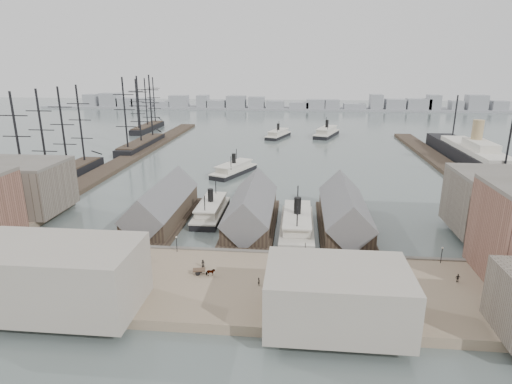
# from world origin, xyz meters

# --- Properties ---
(ground) EXTENTS (900.00, 900.00, 0.00)m
(ground) POSITION_xyz_m (0.00, 0.00, 0.00)
(ground) COLOR #4D5958
(ground) RESTS_ON ground
(quay) EXTENTS (180.00, 30.00, 2.00)m
(quay) POSITION_xyz_m (0.00, -20.00, 1.00)
(quay) COLOR #806D56
(quay) RESTS_ON ground
(seawall) EXTENTS (180.00, 1.20, 2.30)m
(seawall) POSITION_xyz_m (0.00, -5.20, 1.15)
(seawall) COLOR #59544C
(seawall) RESTS_ON ground
(west_wharf) EXTENTS (10.00, 220.00, 1.60)m
(west_wharf) POSITION_xyz_m (-68.00, 100.00, 0.80)
(west_wharf) COLOR #2D231C
(west_wharf) RESTS_ON ground
(east_wharf) EXTENTS (10.00, 180.00, 1.60)m
(east_wharf) POSITION_xyz_m (78.00, 90.00, 0.80)
(east_wharf) COLOR #2D231C
(east_wharf) RESTS_ON ground
(ferry_shed_west) EXTENTS (14.00, 42.00, 12.60)m
(ferry_shed_west) POSITION_xyz_m (-26.00, 16.88, 4.64)
(ferry_shed_west) COLOR #2D231C
(ferry_shed_west) RESTS_ON ground
(ferry_shed_center) EXTENTS (14.00, 42.00, 12.60)m
(ferry_shed_center) POSITION_xyz_m (0.00, 16.88, 4.64)
(ferry_shed_center) COLOR #2D231C
(ferry_shed_center) RESTS_ON ground
(ferry_shed_east) EXTENTS (14.00, 42.00, 12.60)m
(ferry_shed_east) POSITION_xyz_m (26.00, 16.88, 4.64)
(ferry_shed_east) COLOR #2D231C
(ferry_shed_east) RESTS_ON ground
(warehouse_west_back) EXTENTS (26.00, 20.00, 14.00)m
(warehouse_west_back) POSITION_xyz_m (-70.00, 18.00, 9.00)
(warehouse_west_back) COLOR #60564C
(warehouse_west_back) RESTS_ON west_land
(warehouse_east_back) EXTENTS (28.00, 20.00, 15.00)m
(warehouse_east_back) POSITION_xyz_m (68.00, 15.00, 9.50)
(warehouse_east_back) COLOR #60564C
(warehouse_east_back) RESTS_ON east_land
(street_bldg_center) EXTENTS (24.00, 16.00, 10.00)m
(street_bldg_center) POSITION_xyz_m (20.00, -32.00, 7.00)
(street_bldg_center) COLOR gray
(street_bldg_center) RESTS_ON quay
(street_bldg_west) EXTENTS (30.00, 16.00, 12.00)m
(street_bldg_west) POSITION_xyz_m (-30.00, -32.00, 8.00)
(street_bldg_west) COLOR gray
(street_bldg_west) RESTS_ON quay
(lamp_post_far_w) EXTENTS (0.44, 0.44, 3.92)m
(lamp_post_far_w) POSITION_xyz_m (-45.00, -7.00, 4.71)
(lamp_post_far_w) COLOR black
(lamp_post_far_w) RESTS_ON quay
(lamp_post_near_w) EXTENTS (0.44, 0.44, 3.92)m
(lamp_post_near_w) POSITION_xyz_m (-15.00, -7.00, 4.71)
(lamp_post_near_w) COLOR black
(lamp_post_near_w) RESTS_ON quay
(lamp_post_near_e) EXTENTS (0.44, 0.44, 3.92)m
(lamp_post_near_e) POSITION_xyz_m (15.00, -7.00, 4.71)
(lamp_post_near_e) COLOR black
(lamp_post_near_e) RESTS_ON quay
(lamp_post_far_e) EXTENTS (0.44, 0.44, 3.92)m
(lamp_post_far_e) POSITION_xyz_m (45.00, -7.00, 4.71)
(lamp_post_far_e) COLOR black
(lamp_post_far_e) RESTS_ON quay
(far_shore) EXTENTS (500.00, 40.00, 15.72)m
(far_shore) POSITION_xyz_m (-2.07, 334.14, 3.91)
(far_shore) COLOR gray
(far_shore) RESTS_ON ground
(ferry_docked_west) EXTENTS (7.68, 25.61, 9.15)m
(ferry_docked_west) POSITION_xyz_m (-13.00, 23.11, 2.14)
(ferry_docked_west) COLOR black
(ferry_docked_west) RESTS_ON ground
(ferry_docked_east) EXTENTS (8.91, 29.70, 10.61)m
(ferry_docked_east) POSITION_xyz_m (13.00, 12.91, 2.49)
(ferry_docked_east) COLOR black
(ferry_docked_east) RESTS_ON ground
(ferry_open_near) EXTENTS (17.50, 26.86, 9.25)m
(ferry_open_near) POSITION_xyz_m (-13.71, 74.38, 2.17)
(ferry_open_near) COLOR black
(ferry_open_near) RESTS_ON ground
(ferry_open_mid) EXTENTS (15.53, 27.12, 9.28)m
(ferry_open_mid) POSITION_xyz_m (-0.00, 166.88, 2.17)
(ferry_open_mid) COLOR black
(ferry_open_mid) RESTS_ON ground
(ferry_open_far) EXTENTS (18.47, 32.10, 10.99)m
(ferry_open_far) POSITION_xyz_m (30.17, 174.83, 2.57)
(ferry_open_far) COLOR black
(ferry_open_far) RESTS_ON ground
(sailing_ship_near) EXTENTS (8.75, 60.31, 35.99)m
(sailing_ship_near) POSITION_xyz_m (-79.85, 55.62, 2.64)
(sailing_ship_near) COLOR black
(sailing_ship_near) RESTS_ON ground
(sailing_ship_mid) EXTENTS (9.29, 53.65, 38.17)m
(sailing_ship_mid) POSITION_xyz_m (-72.10, 125.12, 2.73)
(sailing_ship_mid) COLOR black
(sailing_ship_mid) RESTS_ON ground
(sailing_ship_far) EXTENTS (8.49, 47.18, 34.91)m
(sailing_ship_far) POSITION_xyz_m (-90.64, 187.66, 2.52)
(sailing_ship_far) COLOR black
(sailing_ship_far) RESTS_ON ground
(ocean_steamer) EXTENTS (13.98, 102.18, 20.44)m
(ocean_steamer) POSITION_xyz_m (92.00, 101.54, 4.39)
(ocean_steamer) COLOR black
(ocean_steamer) RESTS_ON ground
(tram) EXTENTS (4.32, 10.99, 3.81)m
(tram) POSITION_xyz_m (52.98, -15.31, 3.95)
(tram) COLOR black
(tram) RESTS_ON quay
(horse_cart_left) EXTENTS (4.53, 4.10, 1.73)m
(horse_cart_left) POSITION_xyz_m (-41.24, -18.13, 2.86)
(horse_cart_left) COLOR black
(horse_cart_left) RESTS_ON quay
(horse_cart_center) EXTENTS (5.01, 2.15, 1.64)m
(horse_cart_center) POSITION_xyz_m (-5.45, -17.85, 2.83)
(horse_cart_center) COLOR black
(horse_cart_center) RESTS_ON quay
(horse_cart_right) EXTENTS (4.85, 2.64, 1.66)m
(horse_cart_right) POSITION_xyz_m (26.90, -18.34, 2.83)
(horse_cart_right) COLOR black
(horse_cart_right) RESTS_ON quay
(pedestrian_0) EXTENTS (0.79, 0.69, 1.82)m
(pedestrian_0) POSITION_xyz_m (-50.53, -15.27, 2.91)
(pedestrian_0) COLOR black
(pedestrian_0) RESTS_ON quay
(pedestrian_1) EXTENTS (0.69, 0.85, 1.63)m
(pedestrian_1) POSITION_xyz_m (-32.77, -16.92, 2.81)
(pedestrian_1) COLOR black
(pedestrian_1) RESTS_ON quay
(pedestrian_2) EXTENTS (1.19, 1.28, 1.74)m
(pedestrian_2) POSITION_xyz_m (-19.94, -12.12, 2.87)
(pedestrian_2) COLOR black
(pedestrian_2) RESTS_ON quay
(pedestrian_3) EXTENTS (1.00, 0.76, 1.57)m
(pedestrian_3) POSITION_xyz_m (-17.57, -24.73, 2.79)
(pedestrian_3) COLOR black
(pedestrian_3) RESTS_ON quay
(pedestrian_4) EXTENTS (1.01, 0.93, 1.74)m
(pedestrian_4) POSITION_xyz_m (-7.16, -14.15, 2.87)
(pedestrian_4) COLOR black
(pedestrian_4) RESTS_ON quay
(pedestrian_5) EXTENTS (0.70, 0.78, 1.76)m
(pedestrian_5) POSITION_xyz_m (5.70, -20.92, 2.88)
(pedestrian_5) COLOR black
(pedestrian_5) RESTS_ON quay
(pedestrian_6) EXTENTS (0.99, 1.02, 1.66)m
(pedestrian_6) POSITION_xyz_m (16.89, -14.29, 2.83)
(pedestrian_6) COLOR black
(pedestrian_6) RESTS_ON quay
(pedestrian_7) EXTENTS (1.25, 1.04, 1.68)m
(pedestrian_7) POSITION_xyz_m (30.32, -23.13, 2.84)
(pedestrian_7) COLOR black
(pedestrian_7) RESTS_ON quay
(pedestrian_8) EXTENTS (1.06, 0.45, 1.80)m
(pedestrian_8) POSITION_xyz_m (45.74, -15.51, 2.90)
(pedestrian_8) COLOR black
(pedestrian_8) RESTS_ON quay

